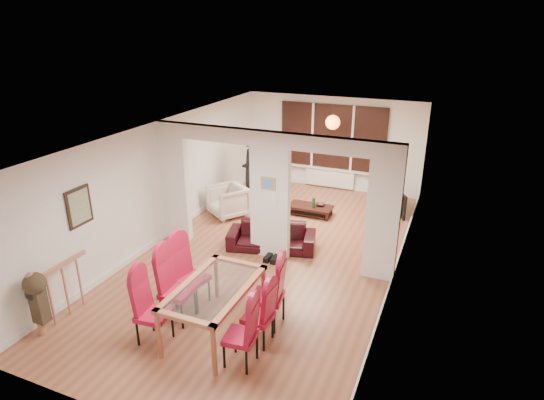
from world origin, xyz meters
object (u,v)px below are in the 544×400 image
Objects in this scene: dining_chair_rb at (258,313)px; person at (251,170)px; bottle at (314,203)px; dining_chair_ra at (240,332)px; bowl at (320,205)px; armchair at (228,201)px; dining_chair_lb at (177,288)px; dining_chair_lc at (192,274)px; coffee_table at (310,210)px; dining_table at (215,309)px; dining_chair_rc at (268,292)px; sofa at (271,237)px; dining_chair_la at (153,310)px; television at (395,201)px.

dining_chair_rb is 0.55× the size of person.
person is 1.87m from bottle.
bowl is (-0.53, 5.49, -0.26)m from dining_chair_ra.
bottle is (-0.67, 4.78, -0.13)m from dining_chair_rb.
dining_chair_lb is at bearing -38.05° from armchair.
dining_chair_lc is at bearing -99.59° from bottle.
person is 1.74× the size of coffee_table.
dining_chair_lb is (-0.72, 0.06, 0.17)m from dining_table.
armchair is (-2.61, 3.60, -0.20)m from dining_chair_rc.
dining_table is at bearing -174.31° from dining_chair_rb.
sofa is at bearing 15.44° from person.
dining_chair_lb is at bearing -79.98° from dining_chair_lc.
armchair is at bearing 130.34° from sofa.
dining_table is 2.09× the size of armchair.
bottle is at bearing 90.73° from dining_chair_ra.
dining_chair_la is 6.91m from television.
dining_chair_la is (-0.73, -0.55, 0.15)m from dining_table.
dining_chair_la reaches higher than dining_table.
dining_table is 5.34m from person.
dining_chair_lc is 4.36× the size of bottle.
dining_chair_rb reaches higher than bottle.
bottle is (0.75, 5.37, -0.17)m from dining_chair_la.
armchair is at bearing 105.10° from dining_chair_lb.
dining_chair_lc is 1.10× the size of coffee_table.
dining_chair_lb is at bearing 152.58° from dining_chair_ra.
dining_chair_lb is 5.52× the size of bowl.
person is (-2.45, 4.97, 0.42)m from dining_chair_rb.
armchair is 4.16m from television.
dining_chair_lb is 1.00× the size of dining_chair_rc.
person is (-1.03, 5.56, 0.38)m from dining_chair_la.
bottle is at bearing 79.16° from dining_chair_lb.
sofa is at bearing 91.71° from dining_chair_lc.
dining_chair_lc is 0.63× the size of person.
dining_chair_rb is at bearing 3.11° from dining_table.
dining_chair_lc is (0.01, 0.42, 0.01)m from dining_chair_lb.
dining_chair_ra reaches higher than coffee_table.
dining_chair_la is 1.09× the size of dining_chair_rb.
dining_table is at bearing -151.08° from dining_chair_rc.
dining_table is at bearing 31.87° from dining_chair_la.
dining_chair_la is at bearing -155.04° from dining_chair_rb.
dining_chair_rb is at bearing 80.17° from dining_chair_ra.
sofa is at bearing 103.17° from dining_chair_rc.
television is at bearing 40.74° from sofa.
dining_chair_rb is (1.41, -0.44, -0.08)m from dining_chair_lc.
dining_chair_la is 5.42m from bottle.
dining_chair_ra reaches higher than sofa.
coffee_table is at bearing 58.54° from armchair.
dining_chair_lb reaches higher than sofa.
dining_table is 0.84m from dining_chair_rc.
television is at bearing 81.81° from dining_chair_rb.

